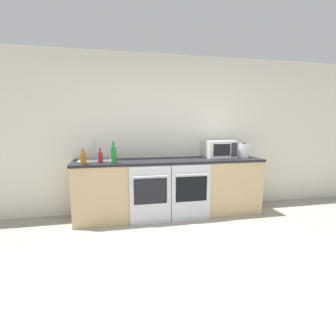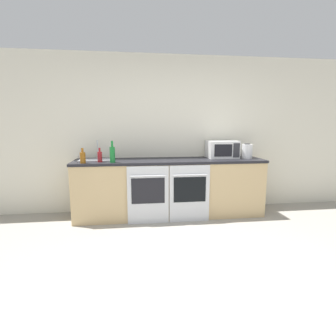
{
  "view_description": "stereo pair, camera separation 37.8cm",
  "coord_description": "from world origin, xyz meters",
  "px_view_note": "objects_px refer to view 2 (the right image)",
  "views": [
    {
      "loc": [
        -0.93,
        -2.05,
        1.46
      ],
      "look_at": [
        -0.03,
        1.98,
        0.78
      ],
      "focal_mm": 28.0,
      "sensor_mm": 36.0,
      "label": 1
    },
    {
      "loc": [
        -0.56,
        -2.12,
        1.46
      ],
      "look_at": [
        -0.03,
        1.98,
        0.78
      ],
      "focal_mm": 28.0,
      "sensor_mm": 36.0,
      "label": 2
    }
  ],
  "objects_px": {
    "oven_right": "(190,193)",
    "kettle": "(247,151)",
    "microwave": "(222,149)",
    "bottle_red": "(100,157)",
    "bottle_amber": "(83,157)",
    "bottle_green": "(112,154)",
    "sink": "(97,159)",
    "oven_left": "(148,195)"
  },
  "relations": [
    {
      "from": "oven_right",
      "to": "kettle",
      "type": "bearing_deg",
      "value": 17.54
    },
    {
      "from": "oven_right",
      "to": "kettle",
      "type": "distance_m",
      "value": 1.22
    },
    {
      "from": "microwave",
      "to": "bottle_red",
      "type": "xyz_separation_m",
      "value": [
        -1.96,
        -0.27,
        -0.06
      ]
    },
    {
      "from": "oven_right",
      "to": "bottle_amber",
      "type": "xyz_separation_m",
      "value": [
        -1.55,
        0.09,
        0.56
      ]
    },
    {
      "from": "microwave",
      "to": "bottle_green",
      "type": "xyz_separation_m",
      "value": [
        -1.77,
        -0.34,
        -0.02
      ]
    },
    {
      "from": "kettle",
      "to": "sink",
      "type": "relative_size",
      "value": 0.47
    },
    {
      "from": "bottle_amber",
      "to": "sink",
      "type": "relative_size",
      "value": 0.42
    },
    {
      "from": "oven_left",
      "to": "microwave",
      "type": "distance_m",
      "value": 1.48
    },
    {
      "from": "bottle_red",
      "to": "oven_left",
      "type": "bearing_deg",
      "value": -15.03
    },
    {
      "from": "sink",
      "to": "bottle_red",
      "type": "bearing_deg",
      "value": -72.15
    },
    {
      "from": "microwave",
      "to": "kettle",
      "type": "bearing_deg",
      "value": -18.8
    },
    {
      "from": "bottle_amber",
      "to": "bottle_red",
      "type": "distance_m",
      "value": 0.25
    },
    {
      "from": "bottle_green",
      "to": "oven_right",
      "type": "bearing_deg",
      "value": -5.91
    },
    {
      "from": "bottle_green",
      "to": "kettle",
      "type": "bearing_deg",
      "value": 5.46
    },
    {
      "from": "oven_left",
      "to": "bottle_green",
      "type": "relative_size",
      "value": 2.74
    },
    {
      "from": "bottle_green",
      "to": "kettle",
      "type": "relative_size",
      "value": 1.29
    },
    {
      "from": "microwave",
      "to": "sink",
      "type": "relative_size",
      "value": 0.94
    },
    {
      "from": "oven_left",
      "to": "bottle_amber",
      "type": "distance_m",
      "value": 1.08
    },
    {
      "from": "bottle_amber",
      "to": "sink",
      "type": "distance_m",
      "value": 0.38
    },
    {
      "from": "oven_left",
      "to": "bottle_red",
      "type": "xyz_separation_m",
      "value": [
        -0.7,
        0.19,
        0.56
      ]
    },
    {
      "from": "oven_left",
      "to": "bottle_amber",
      "type": "xyz_separation_m",
      "value": [
        -0.92,
        0.09,
        0.56
      ]
    },
    {
      "from": "bottle_amber",
      "to": "kettle",
      "type": "height_order",
      "value": "kettle"
    },
    {
      "from": "microwave",
      "to": "bottle_amber",
      "type": "height_order",
      "value": "microwave"
    },
    {
      "from": "oven_right",
      "to": "kettle",
      "type": "height_order",
      "value": "kettle"
    },
    {
      "from": "microwave",
      "to": "bottle_green",
      "type": "distance_m",
      "value": 1.8
    },
    {
      "from": "oven_right",
      "to": "bottle_amber",
      "type": "bearing_deg",
      "value": 176.55
    },
    {
      "from": "oven_right",
      "to": "bottle_red",
      "type": "height_order",
      "value": "bottle_red"
    },
    {
      "from": "oven_left",
      "to": "bottle_red",
      "type": "distance_m",
      "value": 0.91
    },
    {
      "from": "kettle",
      "to": "bottle_red",
      "type": "bearing_deg",
      "value": -176.69
    },
    {
      "from": "bottle_green",
      "to": "sink",
      "type": "height_order",
      "value": "bottle_green"
    },
    {
      "from": "oven_left",
      "to": "sink",
      "type": "bearing_deg",
      "value": 150.85
    },
    {
      "from": "microwave",
      "to": "kettle",
      "type": "xyz_separation_m",
      "value": [
        0.38,
        -0.13,
        -0.02
      ]
    },
    {
      "from": "bottle_green",
      "to": "bottle_red",
      "type": "xyz_separation_m",
      "value": [
        -0.19,
        0.07,
        -0.04
      ]
    },
    {
      "from": "oven_left",
      "to": "bottle_red",
      "type": "bearing_deg",
      "value": 164.97
    },
    {
      "from": "bottle_amber",
      "to": "kettle",
      "type": "distance_m",
      "value": 2.58
    },
    {
      "from": "oven_right",
      "to": "kettle",
      "type": "xyz_separation_m",
      "value": [
        1.02,
        0.32,
        0.59
      ]
    },
    {
      "from": "oven_right",
      "to": "bottle_green",
      "type": "bearing_deg",
      "value": 174.09
    },
    {
      "from": "bottle_green",
      "to": "oven_left",
      "type": "bearing_deg",
      "value": -12.98
    },
    {
      "from": "oven_left",
      "to": "oven_right",
      "type": "bearing_deg",
      "value": 0.0
    },
    {
      "from": "oven_right",
      "to": "bottle_green",
      "type": "relative_size",
      "value": 2.74
    },
    {
      "from": "bottle_red",
      "to": "kettle",
      "type": "xyz_separation_m",
      "value": [
        2.34,
        0.14,
        0.04
      ]
    },
    {
      "from": "oven_right",
      "to": "bottle_amber",
      "type": "distance_m",
      "value": 1.65
    }
  ]
}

